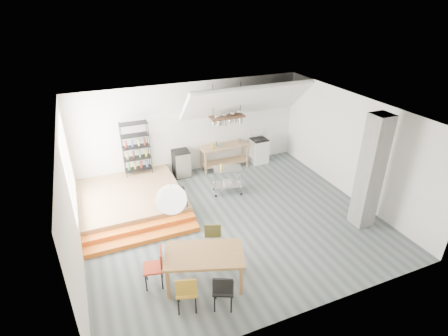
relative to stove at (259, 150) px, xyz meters
name	(u,v)px	position (x,y,z in m)	size (l,w,h in m)	color
floor	(232,220)	(-2.50, -3.16, -0.48)	(8.00, 8.00, 0.00)	#4B5557
wall_back	(192,128)	(-2.50, 0.34, 1.12)	(8.00, 0.04, 3.20)	silver
wall_left	(71,202)	(-6.50, -3.16, 1.12)	(0.04, 7.00, 3.20)	silver
wall_right	(352,147)	(1.50, -3.16, 1.12)	(0.04, 7.00, 3.20)	silver
ceiling	(233,113)	(-2.50, -3.16, 2.72)	(8.00, 7.00, 0.02)	white
slope_ceiling	(246,100)	(-0.70, -0.26, 2.07)	(4.40, 1.80, 0.15)	white
window_pane	(69,167)	(-6.48, -1.66, 1.32)	(0.02, 2.50, 2.20)	white
platform	(131,198)	(-5.00, -1.16, -0.28)	(3.00, 3.00, 0.40)	olive
step_lower	(144,239)	(-5.00, -3.11, -0.41)	(3.00, 0.35, 0.13)	orange
step_upper	(141,229)	(-5.00, -2.76, -0.35)	(3.00, 0.35, 0.27)	orange
concrete_column	(370,172)	(0.80, -4.66, 1.12)	(0.50, 0.50, 3.20)	slate
kitchen_counter	(225,152)	(-1.40, -0.01, 0.15)	(1.80, 0.60, 0.91)	olive
stove	(259,150)	(0.00, 0.00, 0.00)	(0.60, 0.60, 1.18)	white
pot_rack	(228,119)	(-1.37, -0.23, 1.50)	(1.20, 0.50, 1.43)	#402719
wire_shelving	(136,147)	(-4.50, 0.04, 0.85)	(0.88, 0.38, 1.80)	black
microwave_shelf	(176,201)	(-3.90, -2.41, 0.07)	(0.60, 0.40, 0.16)	olive
paper_lantern	(172,199)	(-4.58, -4.89, 1.72)	(0.60, 0.60, 0.60)	white
dining_table	(204,257)	(-4.02, -5.08, 0.24)	(1.92, 1.46, 0.81)	olive
chair_mustard	(186,290)	(-4.62, -5.69, 0.08)	(0.53, 0.53, 0.94)	#A6791C
chair_black	(223,289)	(-3.92, -5.93, 0.07)	(0.56, 0.56, 0.92)	black
chair_olive	(213,240)	(-3.56, -4.43, 0.07)	(0.54, 0.54, 0.92)	brown
chair_red	(156,264)	(-5.00, -4.73, 0.08)	(0.51, 0.51, 0.93)	red
rolling_cart	(228,177)	(-2.00, -1.69, 0.09)	(0.99, 0.71, 0.89)	silver
mini_fridge	(181,163)	(-3.02, 0.04, -0.01)	(0.56, 0.56, 0.95)	black
microwave	(176,196)	(-3.90, -2.41, 0.24)	(0.56, 0.38, 0.31)	beige
bowl	(220,146)	(-1.60, -0.06, 0.45)	(0.20, 0.20, 0.05)	silver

